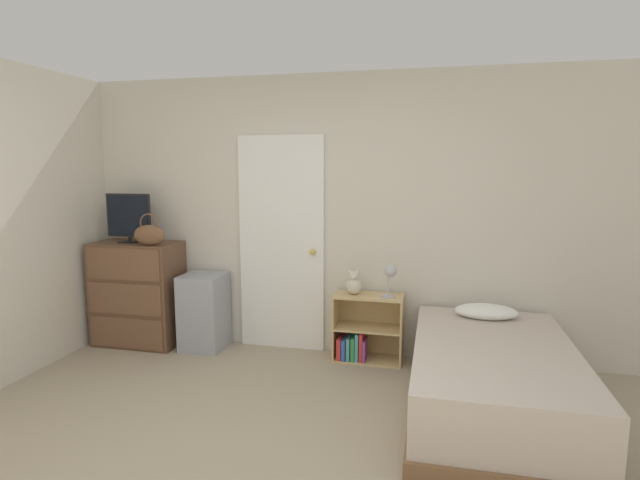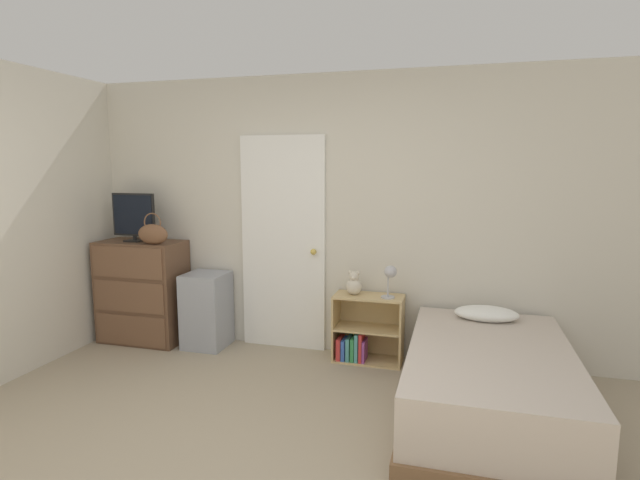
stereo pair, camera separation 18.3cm
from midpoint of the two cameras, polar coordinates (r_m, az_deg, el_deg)
name	(u,v)px [view 2 (the right image)]	position (r m, az deg, el deg)	size (l,w,h in m)	color
wall_back	(326,216)	(4.61, 1.82, 2.77)	(10.00, 0.06, 2.55)	beige
door_closed	(283,244)	(4.71, -3.12, -0.43)	(0.82, 0.09, 2.01)	white
dresser	(143,291)	(5.23, -18.66, -5.59)	(0.82, 0.45, 1.00)	brown
tv	(134,216)	(5.13, -19.57, 2.55)	(0.46, 0.16, 0.47)	black
handbag	(153,234)	(4.89, -17.55, 0.70)	(0.31, 0.11, 0.30)	brown
storage_bin	(207,310)	(4.95, -11.78, -7.84)	(0.39, 0.40, 0.72)	#999EA8
bookshelf	(364,334)	(4.56, 6.19, -10.61)	(0.61, 0.30, 0.60)	tan
teddy_bear	(354,284)	(4.45, 5.08, -5.07)	(0.14, 0.14, 0.22)	beige
desk_lamp	(390,275)	(4.33, 9.22, -3.99)	(0.13, 0.13, 0.29)	#B2B2B7
bed	(489,382)	(3.80, 20.11, -15.02)	(1.12, 1.87, 0.61)	brown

